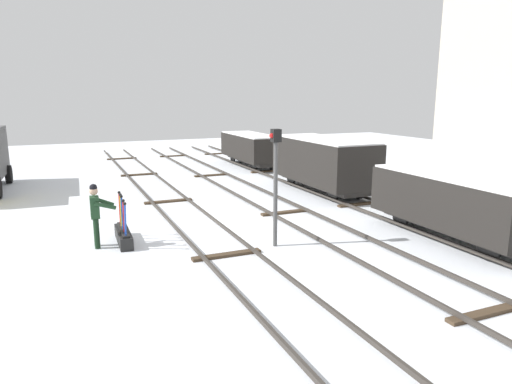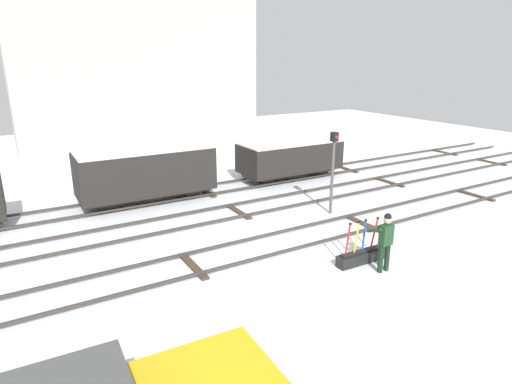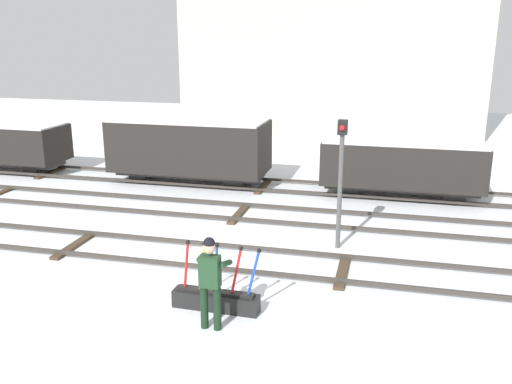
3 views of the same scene
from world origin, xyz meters
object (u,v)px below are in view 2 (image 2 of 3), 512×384
Objects in this scene: rail_worker at (385,238)px; freight_car_mid_siding at (290,157)px; signal_post at (333,164)px; switch_lever_frame at (362,255)px; freight_car_near_switch at (146,172)px.

freight_car_mid_siding reaches higher than rail_worker.
switch_lever_frame is at bearing -117.44° from signal_post.
signal_post is 8.08m from freight_car_near_switch.
rail_worker is 5.20m from signal_post.
switch_lever_frame is 10.03m from freight_car_mid_siding.
switch_lever_frame is 4.85m from signal_post.
signal_post reaches higher than rail_worker.
freight_car_near_switch is 1.08× the size of freight_car_mid_siding.
rail_worker is 10.83m from freight_car_near_switch.
rail_worker is (0.14, -0.73, 0.80)m from switch_lever_frame.
freight_car_near_switch reaches higher than freight_car_mid_siding.
freight_car_near_switch is at bearing 138.85° from signal_post.
freight_car_mid_siding is (7.67, 0.00, -0.21)m from freight_car_near_switch.
freight_car_near_switch reaches higher than rail_worker.
freight_car_near_switch is (-6.06, 5.30, -0.72)m from signal_post.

